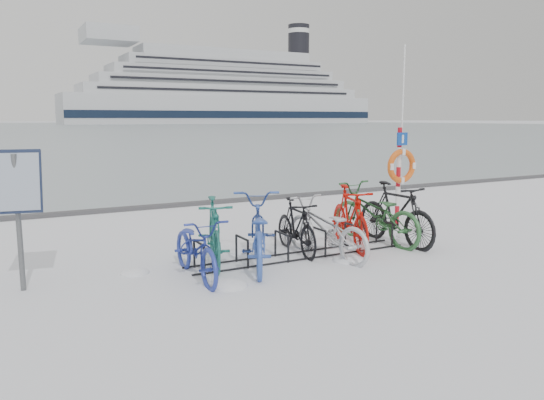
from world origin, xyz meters
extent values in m
plane|color=white|center=(0.00, 0.00, 0.00)|extent=(900.00, 900.00, 0.00)
cube|color=#9BA7AF|center=(0.00, 155.00, 0.01)|extent=(400.00, 298.00, 0.02)
cube|color=#3F3F42|center=(0.00, 5.90, 0.05)|extent=(400.00, 0.25, 0.10)
cylinder|color=black|center=(-1.80, -0.22, 0.22)|extent=(0.04, 0.04, 0.44)
cylinder|color=black|center=(-1.80, 0.22, 0.22)|extent=(0.04, 0.04, 0.44)
cylinder|color=black|center=(-1.80, 0.00, 0.44)|extent=(0.04, 0.44, 0.04)
cylinder|color=black|center=(-1.08, -0.22, 0.22)|extent=(0.04, 0.04, 0.44)
cylinder|color=black|center=(-1.08, 0.22, 0.22)|extent=(0.04, 0.04, 0.44)
cylinder|color=black|center=(-1.08, 0.00, 0.44)|extent=(0.04, 0.44, 0.04)
cylinder|color=black|center=(-0.36, -0.22, 0.22)|extent=(0.04, 0.04, 0.44)
cylinder|color=black|center=(-0.36, 0.22, 0.22)|extent=(0.04, 0.04, 0.44)
cylinder|color=black|center=(-0.36, 0.00, 0.44)|extent=(0.04, 0.44, 0.04)
cylinder|color=black|center=(0.36, -0.22, 0.22)|extent=(0.04, 0.04, 0.44)
cylinder|color=black|center=(0.36, 0.22, 0.22)|extent=(0.04, 0.04, 0.44)
cylinder|color=black|center=(0.36, 0.00, 0.44)|extent=(0.04, 0.44, 0.04)
cylinder|color=black|center=(1.08, -0.22, 0.22)|extent=(0.04, 0.04, 0.44)
cylinder|color=black|center=(1.08, 0.22, 0.22)|extent=(0.04, 0.04, 0.44)
cylinder|color=black|center=(1.08, 0.00, 0.44)|extent=(0.04, 0.44, 0.04)
cylinder|color=black|center=(1.80, -0.22, 0.22)|extent=(0.04, 0.04, 0.44)
cylinder|color=black|center=(1.80, 0.22, 0.22)|extent=(0.04, 0.04, 0.44)
cylinder|color=black|center=(1.80, 0.00, 0.44)|extent=(0.04, 0.44, 0.04)
cylinder|color=black|center=(0.00, -0.22, 0.02)|extent=(4.00, 0.03, 0.03)
cylinder|color=black|center=(0.00, 0.22, 0.02)|extent=(4.00, 0.03, 0.03)
cylinder|color=#595B5E|center=(-4.23, 0.25, 0.92)|extent=(0.07, 0.07, 1.85)
cube|color=black|center=(-4.23, 0.22, 1.49)|extent=(0.67, 0.36, 0.84)
cube|color=#8C99AD|center=(-4.23, 0.18, 1.49)|extent=(0.60, 0.28, 0.75)
cylinder|color=#AB0D19|center=(3.26, 1.32, 0.21)|extent=(0.10, 0.10, 0.42)
cylinder|color=silver|center=(3.26, 1.32, 0.64)|extent=(0.10, 0.10, 0.42)
cylinder|color=#AB0D19|center=(3.26, 1.32, 1.06)|extent=(0.10, 0.10, 0.42)
cylinder|color=silver|center=(3.26, 1.32, 1.48)|extent=(0.10, 0.10, 0.42)
cylinder|color=#AB0D19|center=(3.26, 1.32, 1.91)|extent=(0.10, 0.10, 0.42)
torus|color=#DC5714|center=(3.26, 1.23, 1.30)|extent=(0.74, 0.13, 0.74)
cube|color=#0D3B99|center=(3.26, 1.24, 1.88)|extent=(0.27, 0.03, 0.27)
cylinder|color=silver|center=(3.36, 1.37, 1.92)|extent=(0.03, 0.03, 3.85)
cube|color=silver|center=(87.44, 208.26, 5.81)|extent=(135.53, 25.17, 11.62)
cube|color=black|center=(87.44, 195.63, 3.87)|extent=(135.53, 0.30, 2.90)
cube|color=black|center=(87.44, 220.89, 3.87)|extent=(135.53, 0.30, 2.90)
cube|color=silver|center=(87.44, 208.26, 13.55)|extent=(121.01, 23.23, 3.87)
cube|color=silver|center=(87.44, 208.26, 21.30)|extent=(97.78, 20.33, 3.87)
cube|color=silver|center=(87.44, 208.26, 29.04)|extent=(74.54, 17.43, 3.87)
cube|color=silver|center=(39.03, 208.26, 33.88)|extent=(19.36, 19.36, 5.81)
cylinder|color=black|center=(124.22, 208.26, 37.76)|extent=(9.68, 9.68, 13.55)
cube|color=black|center=(87.44, 196.45, 17.43)|extent=(106.49, 0.20, 11.62)
imported|color=navy|center=(-1.95, -0.28, 0.48)|extent=(0.70, 1.84, 0.96)
imported|color=#1D6459|center=(-1.43, 0.29, 0.55)|extent=(1.03, 1.89, 1.09)
imported|color=#3354AD|center=(-0.87, -0.13, 0.58)|extent=(1.63, 2.31, 1.15)
imported|color=black|center=(0.08, 0.28, 0.49)|extent=(0.65, 1.67, 0.98)
imported|color=#B6B8BE|center=(0.36, -0.23, 0.52)|extent=(0.96, 2.04, 1.03)
imported|color=#B90E06|center=(1.14, 0.18, 0.57)|extent=(1.08, 1.98, 1.14)
imported|color=#2D6233|center=(1.79, 0.28, 0.57)|extent=(1.02, 2.25, 1.14)
imported|color=black|center=(2.05, -0.01, 0.59)|extent=(0.65, 1.99, 1.18)
ellipsoid|color=white|center=(-1.69, -0.90, 0.00)|extent=(0.53, 0.53, 0.18)
ellipsoid|color=white|center=(-2.71, 0.34, 0.00)|extent=(0.44, 0.44, 0.15)
ellipsoid|color=white|center=(-0.81, 0.76, 0.00)|extent=(0.38, 0.38, 0.13)
ellipsoid|color=white|center=(1.34, 0.40, 0.00)|extent=(0.55, 0.55, 0.19)
ellipsoid|color=white|center=(2.63, 0.29, 0.00)|extent=(0.43, 0.43, 0.15)
ellipsoid|color=white|center=(0.70, 0.44, 0.00)|extent=(0.40, 0.40, 0.14)
ellipsoid|color=white|center=(0.56, -0.59, 0.00)|extent=(0.52, 0.52, 0.18)
camera|label=1|loc=(-4.51, -7.44, 2.31)|focal=35.00mm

